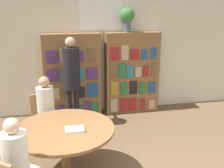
{
  "coord_description": "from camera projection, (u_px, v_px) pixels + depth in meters",
  "views": [
    {
      "loc": [
        -0.89,
        -2.19,
        2.27
      ],
      "look_at": [
        -0.07,
        1.83,
        1.05
      ],
      "focal_mm": 42.0,
      "sensor_mm": 36.0,
      "label": 1
    }
  ],
  "objects": [
    {
      "name": "bookshelf_left",
      "position": [
        73.0,
        76.0,
        5.47
      ],
      "size": [
        1.16,
        0.34,
        1.75
      ],
      "color": "brown",
      "rests_on": "ground_plane"
    },
    {
      "name": "librarian_standing",
      "position": [
        72.0,
        73.0,
        4.94
      ],
      "size": [
        0.32,
        0.59,
        1.74
      ],
      "color": "black",
      "rests_on": "ground_plane"
    },
    {
      "name": "bookshelf_right",
      "position": [
        132.0,
        73.0,
        5.72
      ],
      "size": [
        1.16,
        0.34,
        1.75
      ],
      "color": "brown",
      "rests_on": "ground_plane"
    },
    {
      "name": "open_book_on_table",
      "position": [
        75.0,
        130.0,
        3.35
      ],
      "size": [
        0.24,
        0.18,
        0.03
      ],
      "color": "silver",
      "rests_on": "reading_table"
    },
    {
      "name": "chair_left_side",
      "position": [
        45.0,
        118.0,
        4.33
      ],
      "size": [
        0.5,
        0.5,
        0.9
      ],
      "rotation": [
        0.0,
        0.0,
        -2.83
      ],
      "color": "olive",
      "rests_on": "ground_plane"
    },
    {
      "name": "flower_vase",
      "position": [
        127.0,
        17.0,
        5.36
      ],
      "size": [
        0.3,
        0.3,
        0.5
      ],
      "color": "#475166",
      "rests_on": "bookshelf_right"
    },
    {
      "name": "reading_table",
      "position": [
        65.0,
        135.0,
        3.46
      ],
      "size": [
        1.32,
        1.32,
        0.74
      ],
      "color": "brown",
      "rests_on": "ground_plane"
    },
    {
      "name": "seated_reader_right",
      "position": [
        19.0,
        164.0,
        2.72
      ],
      "size": [
        0.41,
        0.42,
        1.23
      ],
      "rotation": [
        0.0,
        0.0,
        -0.63
      ],
      "color": "silver",
      "rests_on": "ground_plane"
    },
    {
      "name": "wall_back",
      "position": [
        101.0,
        44.0,
        5.6
      ],
      "size": [
        6.4,
        0.07,
        3.0
      ],
      "color": "beige",
      "rests_on": "ground_plane"
    },
    {
      "name": "seated_reader_left",
      "position": [
        47.0,
        110.0,
        4.12
      ],
      "size": [
        0.35,
        0.4,
        1.24
      ],
      "rotation": [
        0.0,
        0.0,
        -2.83
      ],
      "color": "beige",
      "rests_on": "ground_plane"
    }
  ]
}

